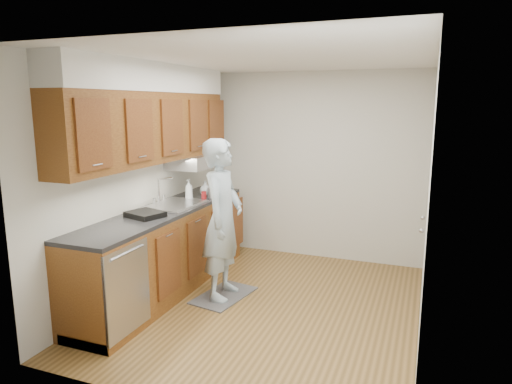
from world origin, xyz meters
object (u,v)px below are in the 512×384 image
at_px(person, 223,209).
at_px(soap_bottle_c, 205,188).
at_px(soap_bottle_a, 189,189).
at_px(soap_bottle_b, 212,189).
at_px(soda_can, 204,196).
at_px(steel_can, 210,193).
at_px(dish_rack, 145,214).

xyz_separation_m(person, soap_bottle_c, (-0.61, 0.80, 0.05)).
bearing_deg(person, soap_bottle_a, 49.10).
bearing_deg(soap_bottle_c, person, -52.36).
xyz_separation_m(soap_bottle_b, soda_can, (-0.00, -0.22, -0.04)).
height_order(soap_bottle_a, steel_can, soap_bottle_a).
bearing_deg(dish_rack, steel_can, 97.28).
relative_size(soap_bottle_c, soda_can, 1.67).
bearing_deg(soap_bottle_c, soda_can, -65.63).
distance_m(person, soda_can, 0.70).
relative_size(person, soap_bottle_c, 10.73).
xyz_separation_m(person, steel_can, (-0.47, 0.65, 0.02)).
relative_size(person, soap_bottle_b, 10.31).
bearing_deg(person, soap_bottle_b, 28.75).
height_order(person, soap_bottle_c, person).
relative_size(soap_bottle_b, steel_can, 1.52).
distance_m(soap_bottle_a, steel_can, 0.27).
relative_size(person, soda_can, 17.94).
distance_m(person, soap_bottle_b, 0.88).
distance_m(soap_bottle_b, dish_rack, 1.18).
relative_size(soap_bottle_b, soap_bottle_c, 1.04).
bearing_deg(dish_rack, soap_bottle_c, 105.04).
height_order(person, dish_rack, person).
relative_size(soap_bottle_a, soap_bottle_b, 1.28).
xyz_separation_m(person, soda_can, (-0.48, 0.51, 0.01)).
distance_m(steel_can, dish_rack, 1.11).
xyz_separation_m(person, dish_rack, (-0.67, -0.44, -0.02)).
bearing_deg(soap_bottle_a, dish_rack, -89.35).
distance_m(soap_bottle_b, steel_can, 0.09).
relative_size(person, dish_rack, 5.62).
height_order(person, soap_bottle_b, person).
relative_size(person, soap_bottle_a, 8.06).
distance_m(soap_bottle_a, soap_bottle_b, 0.31).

